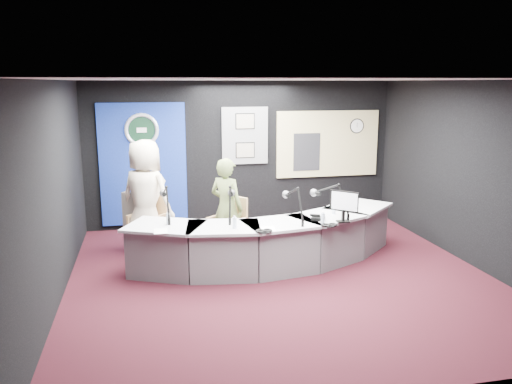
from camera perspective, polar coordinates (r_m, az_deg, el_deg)
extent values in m
plane|color=black|center=(7.56, 2.80, -9.37)|extent=(6.00, 6.00, 0.00)
cube|color=silver|center=(7.04, 3.04, 12.36)|extent=(6.00, 6.00, 0.02)
cube|color=black|center=(10.06, -1.54, 4.30)|extent=(6.00, 0.02, 2.80)
cube|color=black|center=(4.43, 13.12, -6.19)|extent=(6.00, 0.02, 2.80)
cube|color=black|center=(7.02, -21.44, 0.04)|extent=(0.02, 6.00, 2.80)
cube|color=black|center=(8.45, 22.97, 1.84)|extent=(0.02, 6.00, 2.80)
cube|color=navy|center=(9.88, -12.42, 3.00)|extent=(1.60, 0.05, 2.30)
torus|color=silver|center=(9.76, -12.59, 6.73)|extent=(0.63, 0.07, 0.63)
cylinder|color=black|center=(9.76, -12.59, 6.73)|extent=(0.48, 0.01, 0.48)
cube|color=slate|center=(9.99, -1.24, 6.27)|extent=(0.90, 0.04, 1.10)
cube|color=gray|center=(9.94, -1.21, 7.86)|extent=(0.34, 0.02, 0.27)
cube|color=gray|center=(10.00, -1.20, 4.66)|extent=(0.34, 0.02, 0.27)
cube|color=tan|center=(10.47, 7.97, 5.33)|extent=(2.12, 0.06, 1.32)
cube|color=#DEB58C|center=(10.46, 7.99, 5.32)|extent=(2.00, 0.02, 1.20)
cube|color=black|center=(10.32, 5.65, 4.44)|extent=(0.55, 0.02, 0.75)
cylinder|color=white|center=(10.63, 11.15, 7.21)|extent=(0.28, 0.01, 0.28)
cube|color=#686158|center=(8.78, -13.20, -2.36)|extent=(0.46, 0.39, 0.70)
imported|color=beige|center=(8.51, -12.14, -0.55)|extent=(1.09, 1.02, 1.88)
imported|color=#606F3A|center=(8.18, -3.28, -1.78)|extent=(0.69, 0.69, 1.61)
cube|color=black|center=(7.59, 9.73, -0.98)|extent=(0.32, 0.32, 0.29)
cube|color=black|center=(7.71, 6.92, -2.94)|extent=(0.25, 0.23, 0.05)
torus|color=black|center=(7.41, 8.14, -3.65)|extent=(0.19, 0.19, 0.03)
torus|color=black|center=(7.06, 0.88, -4.34)|extent=(0.21, 0.21, 0.04)
cube|color=white|center=(7.22, -10.54, -4.30)|extent=(0.19, 0.27, 0.00)
cube|color=white|center=(7.22, 1.34, -4.10)|extent=(0.23, 0.30, 0.00)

